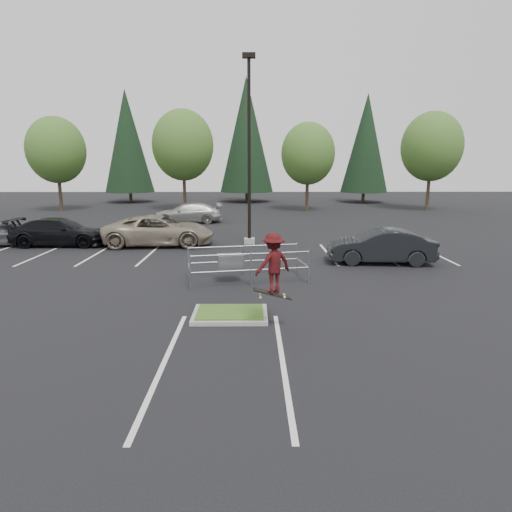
{
  "coord_description": "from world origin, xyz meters",
  "views": [
    {
      "loc": [
        0.66,
        -12.02,
        4.4
      ],
      "look_at": [
        0.78,
        1.5,
        1.51
      ],
      "focal_mm": 30.0,
      "sensor_mm": 36.0,
      "label": 1
    }
  ],
  "objects_px": {
    "conif_a": "(127,141)",
    "cart_corral": "(234,261)",
    "decid_b": "(183,147)",
    "car_l_grey": "(6,233)",
    "decid_c": "(308,156)",
    "car_r_charc": "(381,246)",
    "conif_b": "(246,135)",
    "skateboarder": "(273,263)",
    "car_far_silver": "(188,213)",
    "decid_d": "(431,149)",
    "car_l_black": "(60,232)",
    "car_l_tan": "(159,231)",
    "conif_c": "(366,143)",
    "decid_a": "(56,152)",
    "light_pole": "(249,162)"
  },
  "relations": [
    {
      "from": "conif_b",
      "to": "car_l_grey",
      "type": "distance_m",
      "value": 32.58
    },
    {
      "from": "cart_corral",
      "to": "skateboarder",
      "type": "relative_size",
      "value": 2.58
    },
    {
      "from": "cart_corral",
      "to": "car_r_charc",
      "type": "distance_m",
      "value": 7.22
    },
    {
      "from": "decid_a",
      "to": "decid_c",
      "type": "distance_m",
      "value": 24.0
    },
    {
      "from": "decid_a",
      "to": "conif_c",
      "type": "bearing_deg",
      "value": 16.48
    },
    {
      "from": "decid_a",
      "to": "car_far_silver",
      "type": "height_order",
      "value": "decid_a"
    },
    {
      "from": "conif_a",
      "to": "conif_b",
      "type": "bearing_deg",
      "value": 2.05
    },
    {
      "from": "cart_corral",
      "to": "car_l_grey",
      "type": "distance_m",
      "value": 15.04
    },
    {
      "from": "decid_d",
      "to": "conif_c",
      "type": "distance_m",
      "value": 10.04
    },
    {
      "from": "decid_b",
      "to": "car_l_grey",
      "type": "distance_m",
      "value": 20.97
    },
    {
      "from": "car_r_charc",
      "to": "decid_c",
      "type": "bearing_deg",
      "value": -173.73
    },
    {
      "from": "light_pole",
      "to": "cart_corral",
      "type": "relative_size",
      "value": 2.15
    },
    {
      "from": "decid_a",
      "to": "decid_d",
      "type": "relative_size",
      "value": 0.94
    },
    {
      "from": "conif_b",
      "to": "cart_corral",
      "type": "distance_m",
      "value": 37.27
    },
    {
      "from": "light_pole",
      "to": "car_l_tan",
      "type": "distance_m",
      "value": 6.26
    },
    {
      "from": "car_l_black",
      "to": "car_l_tan",
      "type": "bearing_deg",
      "value": -89.71
    },
    {
      "from": "conif_a",
      "to": "conif_c",
      "type": "height_order",
      "value": "conif_a"
    },
    {
      "from": "light_pole",
      "to": "car_far_silver",
      "type": "bearing_deg",
      "value": 118.03
    },
    {
      "from": "light_pole",
      "to": "decid_c",
      "type": "height_order",
      "value": "light_pole"
    },
    {
      "from": "cart_corral",
      "to": "conif_a",
      "type": "bearing_deg",
      "value": 100.53
    },
    {
      "from": "decid_a",
      "to": "decid_d",
      "type": "distance_m",
      "value": 36.0
    },
    {
      "from": "conif_a",
      "to": "cart_corral",
      "type": "xyz_separation_m",
      "value": [
        13.98,
        -36.09,
        -6.3
      ]
    },
    {
      "from": "conif_a",
      "to": "decid_d",
      "type": "bearing_deg",
      "value": -16.81
    },
    {
      "from": "conif_a",
      "to": "car_r_charc",
      "type": "height_order",
      "value": "conif_a"
    },
    {
      "from": "skateboarder",
      "to": "car_l_tan",
      "type": "xyz_separation_m",
      "value": [
        -5.7,
        12.5,
        -1.01
      ]
    },
    {
      "from": "car_far_silver",
      "to": "decid_d",
      "type": "bearing_deg",
      "value": 105.15
    },
    {
      "from": "skateboarder",
      "to": "car_l_grey",
      "type": "relative_size",
      "value": 0.45
    },
    {
      "from": "car_l_tan",
      "to": "car_l_grey",
      "type": "xyz_separation_m",
      "value": [
        -8.51,
        0.0,
        -0.14
      ]
    },
    {
      "from": "decid_d",
      "to": "car_l_tan",
      "type": "distance_m",
      "value": 29.77
    },
    {
      "from": "cart_corral",
      "to": "car_far_silver",
      "type": "distance_m",
      "value": 17.61
    },
    {
      "from": "car_l_grey",
      "to": "car_far_silver",
      "type": "xyz_separation_m",
      "value": [
        8.72,
        9.49,
        0.06
      ]
    },
    {
      "from": "conif_b",
      "to": "skateboarder",
      "type": "xyz_separation_m",
      "value": [
        1.2,
        -41.5,
        -6.0
      ]
    },
    {
      "from": "decid_a",
      "to": "decid_b",
      "type": "relative_size",
      "value": 0.92
    },
    {
      "from": "conif_c",
      "to": "decid_a",
      "type": "bearing_deg",
      "value": -163.52
    },
    {
      "from": "decid_b",
      "to": "decid_c",
      "type": "distance_m",
      "value": 12.05
    },
    {
      "from": "decid_d",
      "to": "conif_c",
      "type": "relative_size",
      "value": 0.75
    },
    {
      "from": "conif_b",
      "to": "cart_corral",
      "type": "relative_size",
      "value": 3.08
    },
    {
      "from": "light_pole",
      "to": "conif_b",
      "type": "height_order",
      "value": "conif_b"
    },
    {
      "from": "conif_a",
      "to": "car_l_tan",
      "type": "xyz_separation_m",
      "value": [
        9.5,
        -28.5,
        -6.26
      ]
    },
    {
      "from": "decid_d",
      "to": "car_l_black",
      "type": "xyz_separation_m",
      "value": [
        -27.99,
        -18.83,
        -5.14
      ]
    },
    {
      "from": "conif_a",
      "to": "car_l_tan",
      "type": "height_order",
      "value": "conif_a"
    },
    {
      "from": "car_l_grey",
      "to": "cart_corral",
      "type": "bearing_deg",
      "value": -135.73
    },
    {
      "from": "light_pole",
      "to": "decid_b",
      "type": "xyz_separation_m",
      "value": [
        -6.51,
        18.53,
        1.48
      ]
    },
    {
      "from": "decid_b",
      "to": "car_l_black",
      "type": "height_order",
      "value": "decid_b"
    },
    {
      "from": "decid_a",
      "to": "car_l_grey",
      "type": "xyz_separation_m",
      "value": [
        5.0,
        -18.53,
        -4.89
      ]
    },
    {
      "from": "decid_b",
      "to": "car_r_charc",
      "type": "relative_size",
      "value": 2.04
    },
    {
      "from": "skateboarder",
      "to": "car_r_charc",
      "type": "relative_size",
      "value": 0.39
    },
    {
      "from": "conif_b",
      "to": "skateboarder",
      "type": "relative_size",
      "value": 7.95
    },
    {
      "from": "decid_c",
      "to": "decid_b",
      "type": "bearing_deg",
      "value": 176.66
    },
    {
      "from": "conif_b",
      "to": "conif_c",
      "type": "distance_m",
      "value": 14.07
    }
  ]
}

